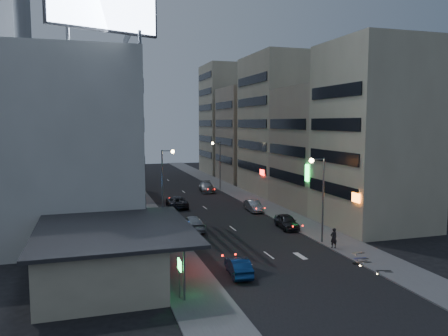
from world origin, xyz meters
name	(u,v)px	position (x,y,z in m)	size (l,w,h in m)	color
ground	(289,270)	(0.00, 0.00, 0.00)	(180.00, 180.00, 0.00)	black
sidewalk_left	(141,205)	(-8.00, 30.00, 0.06)	(4.00, 120.00, 0.12)	#4C4C4F
sidewalk_right	(250,199)	(8.00, 30.00, 0.06)	(4.00, 120.00, 0.12)	#4C4C4F
food_court	(102,254)	(-13.90, 2.00, 1.98)	(11.00, 13.00, 3.88)	#AFA589
white_building	(66,145)	(-17.00, 20.00, 9.00)	(14.00, 24.00, 18.00)	#BBBCB7
shophouse_near	(375,136)	(15.00, 10.50, 10.00)	(10.00, 11.00, 20.00)	#AFA589
shophouse_mid	(324,148)	(15.50, 22.00, 8.00)	(11.00, 12.00, 16.00)	gray
shophouse_far	(281,125)	(15.00, 35.00, 11.00)	(10.00, 14.00, 22.00)	#AFA589
far_left_a	(83,131)	(-15.50, 45.00, 10.00)	(11.00, 10.00, 20.00)	#BBBCB7
far_left_b	(82,143)	(-16.00, 58.00, 7.50)	(12.00, 10.00, 15.00)	gray
far_right_a	(251,135)	(15.50, 50.00, 9.00)	(11.00, 12.00, 18.00)	gray
far_right_b	(231,120)	(16.00, 64.00, 12.00)	(12.00, 12.00, 24.00)	#AFA589
billboard	(104,2)	(-12.99, 9.97, 21.66)	(9.52, 3.75, 6.20)	#595B60
street_lamp_right_near	(320,188)	(5.90, 6.00, 5.36)	(1.60, 0.44, 8.02)	#595B60
street_lamp_left	(166,173)	(-5.90, 22.00, 5.36)	(1.60, 0.44, 8.02)	#595B60
street_lamp_right_far	(218,158)	(5.90, 40.00, 5.36)	(1.60, 0.44, 8.02)	#595B60
parked_car_right_near	(287,222)	(5.60, 12.32, 0.75)	(1.77, 4.39, 1.50)	#2A2A2F
parked_car_right_mid	(253,206)	(5.40, 21.88, 0.70)	(1.47, 4.23, 1.39)	#A4A5AC
parked_car_left	(177,202)	(-3.58, 27.15, 0.78)	(2.58, 5.59, 1.55)	#28272D
parked_car_right_far	(207,187)	(3.67, 38.91, 0.79)	(2.21, 5.44, 1.58)	gray
road_car_blue	(238,266)	(-4.10, 0.15, 0.67)	(1.42, 4.06, 1.34)	navy
road_car_silver	(193,223)	(-4.29, 14.44, 0.77)	(2.15, 5.29, 1.54)	#9B9EA3
person	(334,238)	(6.30, 3.96, 1.03)	(0.67, 0.44, 1.83)	black
scooter_black_a	(391,264)	(7.33, -2.65, 0.65)	(1.73, 0.58, 1.06)	black
scooter_silver_a	(369,255)	(7.11, -0.13, 0.63)	(1.66, 0.55, 1.01)	silver
scooter_blue	(366,251)	(7.43, 0.74, 0.65)	(1.75, 0.58, 1.07)	navy
scooter_black_b	(367,254)	(7.01, -0.02, 0.65)	(1.75, 0.58, 1.07)	black
scooter_silver_b	(361,246)	(8.00, 2.23, 0.64)	(1.72, 0.57, 1.05)	#A9AAB1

